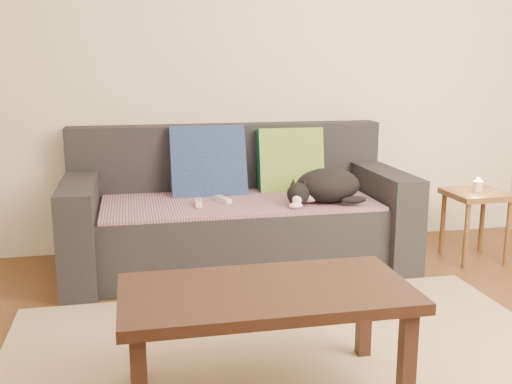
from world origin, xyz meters
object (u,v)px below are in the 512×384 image
at_px(wii_remote_a, 198,203).
at_px(wii_remote_b, 224,200).
at_px(sofa, 236,217).
at_px(cat, 325,186).
at_px(side_table, 476,204).
at_px(coffee_table, 266,301).

bearing_deg(wii_remote_a, wii_remote_b, -63.27).
xyz_separation_m(sofa, cat, (0.50, -0.25, 0.23)).
height_order(sofa, wii_remote_a, sofa).
bearing_deg(wii_remote_a, side_table, -87.39).
distance_m(sofa, side_table, 1.56).
relative_size(wii_remote_b, side_table, 0.33).
height_order(cat, side_table, cat).
relative_size(sofa, wii_remote_a, 14.00).
xyz_separation_m(sofa, wii_remote_b, (-0.10, -0.11, 0.15)).
height_order(side_table, coffee_table, side_table).
relative_size(cat, wii_remote_a, 3.48).
xyz_separation_m(cat, side_table, (1.04, 0.02, -0.16)).
bearing_deg(side_table, wii_remote_a, 178.32).
bearing_deg(wii_remote_b, side_table, -113.37).
bearing_deg(wii_remote_a, cat, -91.11).
xyz_separation_m(wii_remote_b, side_table, (1.64, -0.12, -0.08)).
height_order(wii_remote_a, coffee_table, wii_remote_a).
bearing_deg(coffee_table, side_table, 37.94).
distance_m(wii_remote_a, wii_remote_b, 0.17).
xyz_separation_m(side_table, coffee_table, (-1.70, -1.33, 0.01)).
height_order(sofa, wii_remote_b, sofa).
bearing_deg(coffee_table, sofa, 84.18).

